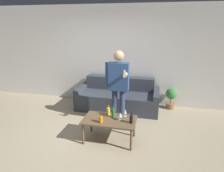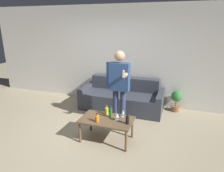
{
  "view_description": "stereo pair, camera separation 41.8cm",
  "coord_description": "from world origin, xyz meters",
  "px_view_note": "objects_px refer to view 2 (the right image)",
  "views": [
    {
      "loc": [
        1.29,
        -3.23,
        2.21
      ],
      "look_at": [
        0.4,
        0.66,
        0.95
      ],
      "focal_mm": 32.0,
      "sensor_mm": 36.0,
      "label": 1
    },
    {
      "loc": [
        1.69,
        -3.12,
        2.21
      ],
      "look_at": [
        0.4,
        0.66,
        0.95
      ],
      "focal_mm": 32.0,
      "sensor_mm": 36.0,
      "label": 2
    }
  ],
  "objects_px": {
    "bottle_orange": "(111,113)",
    "person_standing_front": "(119,83)",
    "coffee_table": "(107,121)",
    "couch": "(122,98)"
  },
  "relations": [
    {
      "from": "couch",
      "to": "bottle_orange",
      "type": "height_order",
      "value": "couch"
    },
    {
      "from": "coffee_table",
      "to": "bottle_orange",
      "type": "distance_m",
      "value": 0.18
    },
    {
      "from": "couch",
      "to": "bottle_orange",
      "type": "relative_size",
      "value": 8.76
    },
    {
      "from": "couch",
      "to": "coffee_table",
      "type": "height_order",
      "value": "couch"
    },
    {
      "from": "bottle_orange",
      "to": "person_standing_front",
      "type": "height_order",
      "value": "person_standing_front"
    },
    {
      "from": "couch",
      "to": "person_standing_front",
      "type": "height_order",
      "value": "person_standing_front"
    },
    {
      "from": "bottle_orange",
      "to": "person_standing_front",
      "type": "bearing_deg",
      "value": 92.36
    },
    {
      "from": "person_standing_front",
      "to": "bottle_orange",
      "type": "bearing_deg",
      "value": -87.64
    },
    {
      "from": "coffee_table",
      "to": "couch",
      "type": "bearing_deg",
      "value": 95.37
    },
    {
      "from": "coffee_table",
      "to": "person_standing_front",
      "type": "bearing_deg",
      "value": 88.08
    }
  ]
}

